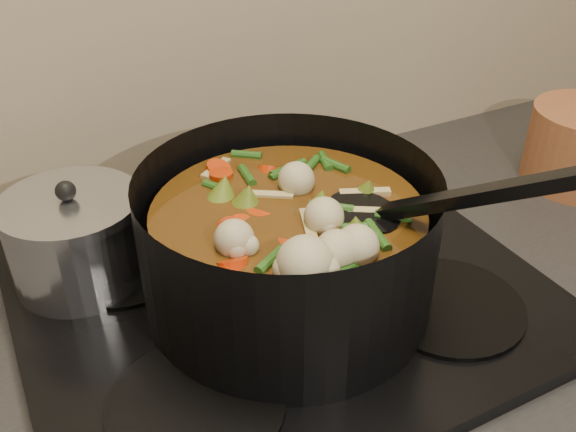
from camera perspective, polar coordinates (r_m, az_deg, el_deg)
name	(u,v)px	position (r m, az deg, el deg)	size (l,w,h in m)	color
stovetop	(280,291)	(0.81, -0.73, -6.68)	(0.62, 0.54, 0.03)	black
stockpot	(289,245)	(0.74, 0.06, -2.63)	(0.41, 0.45, 0.25)	black
saucepan	(76,239)	(0.83, -18.32, -1.95)	(0.17, 0.17, 0.14)	silver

